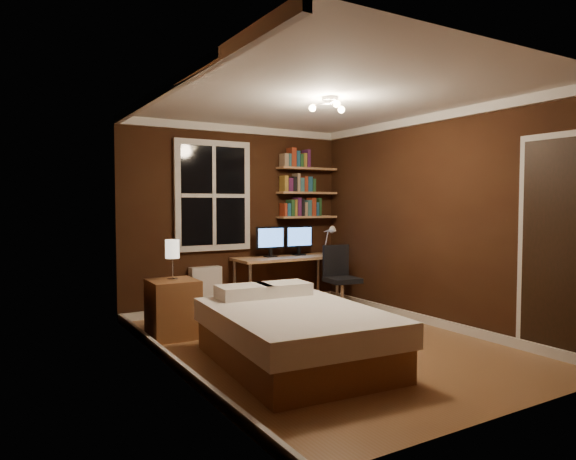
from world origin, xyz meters
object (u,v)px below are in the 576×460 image
monitor_right (299,241)px  desk (287,261)px  bedside_lamp (172,260)px  desk_lamp (329,240)px  monitor_left (270,242)px  radiator (206,290)px  nightstand (173,309)px  bed (294,334)px  office_chair (341,288)px

monitor_right → desk: bearing=-163.1°
bedside_lamp → desk_lamp: size_ratio=0.99×
monitor_left → desk_lamp: (0.84, -0.21, 0.01)m
radiator → monitor_left: (0.91, -0.11, 0.61)m
radiator → nightstand: bearing=-128.8°
radiator → desk: size_ratio=0.41×
bed → monitor_left: monitor_left is taller
nightstand → desk: 2.04m
nightstand → monitor_left: bearing=27.2°
desk → office_chair: 0.85m
radiator → desk_lamp: size_ratio=1.41×
bedside_lamp → desk: size_ratio=0.29×
desk_lamp → monitor_right: bearing=151.1°
bed → office_chair: (1.67, 1.53, 0.06)m
bedside_lamp → radiator: bearing=51.2°
desk → monitor_right: monitor_right is taller
bedside_lamp → office_chair: bedside_lamp is taller
monitor_left → monitor_right: size_ratio=1.00×
radiator → desk: bearing=-9.5°
bedside_lamp → radiator: size_ratio=0.70×
nightstand → monitor_left: 1.94m
desk → office_chair: bearing=-56.1°
bedside_lamp → monitor_left: 1.85m
nightstand → bedside_lamp: bedside_lamp is taller
desk_lamp → office_chair: bearing=-109.3°
nightstand → radiator: 1.19m
bed → bedside_lamp: (-0.65, 1.45, 0.57)m
bedside_lamp → desk: bearing=21.5°
nightstand → bed: bearing=-65.0°
office_chair → monitor_left: bearing=138.8°
monitor_right → office_chair: size_ratio=0.49×
radiator → monitor_right: size_ratio=1.42×
nightstand → bedside_lamp: size_ratio=1.44×
monitor_left → office_chair: size_ratio=0.49×
monitor_left → monitor_right: same height
desk → desk_lamp: desk_lamp is taller
office_chair → radiator: bearing=158.4°
bed → desk_lamp: size_ratio=4.44×
bedside_lamp → office_chair: (2.31, 0.08, -0.52)m
desk → desk_lamp: 0.70m
bed → monitor_left: 2.56m
desk → monitor_left: 0.36m
bed → office_chair: size_ratio=2.19×
bedside_lamp → monitor_right: (2.12, 0.81, 0.08)m
bed → nightstand: bed is taller
desk_lamp → monitor_left: bearing=166.1°
monitor_left → monitor_right: (0.46, 0.00, 0.00)m
desk → desk_lamp: bearing=-12.1°
bedside_lamp → office_chair: 2.37m
bed → desk: size_ratio=1.31×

